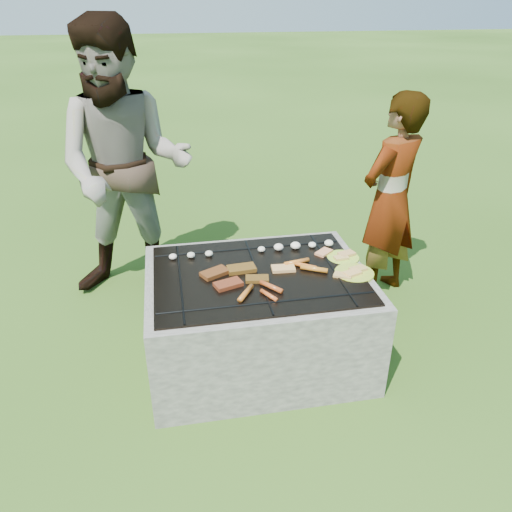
{
  "coord_description": "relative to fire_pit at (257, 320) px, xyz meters",
  "views": [
    {
      "loc": [
        -0.47,
        -2.49,
        2.06
      ],
      "look_at": [
        0.0,
        0.05,
        0.7
      ],
      "focal_mm": 35.0,
      "sensor_mm": 36.0,
      "label": 1
    }
  ],
  "objects": [
    {
      "name": "lawn",
      "position": [
        0.0,
        0.0,
        -0.28
      ],
      "size": [
        60.0,
        60.0,
        0.0
      ],
      "primitive_type": "plane",
      "color": "#264411",
      "rests_on": "ground"
    },
    {
      "name": "fire_pit",
      "position": [
        0.0,
        0.0,
        0.0
      ],
      "size": [
        1.3,
        1.0,
        0.62
      ],
      "color": "gray",
      "rests_on": "ground"
    },
    {
      "name": "mushrooms",
      "position": [
        0.12,
        0.27,
        0.35
      ],
      "size": [
        1.05,
        0.06,
        0.04
      ],
      "color": "silver",
      "rests_on": "fire_pit"
    },
    {
      "name": "pork_slabs",
      "position": [
        -0.15,
        -0.02,
        0.34
      ],
      "size": [
        0.39,
        0.28,
        0.02
      ],
      "color": "brown",
      "rests_on": "fire_pit"
    },
    {
      "name": "sausages",
      "position": [
        0.14,
        -0.1,
        0.34
      ],
      "size": [
        0.57,
        0.42,
        0.03
      ],
      "color": "orange",
      "rests_on": "fire_pit"
    },
    {
      "name": "bread_on_grate",
      "position": [
        0.31,
        0.03,
        0.34
      ],
      "size": [
        0.45,
        0.41,
        0.02
      ],
      "color": "tan",
      "rests_on": "fire_pit"
    },
    {
      "name": "plate_far",
      "position": [
        0.56,
        0.1,
        0.33
      ],
      "size": [
        0.23,
        0.23,
        0.03
      ],
      "color": "yellow",
      "rests_on": "fire_pit"
    },
    {
      "name": "plate_near",
      "position": [
        0.56,
        -0.1,
        0.33
      ],
      "size": [
        0.28,
        0.28,
        0.03
      ],
      "color": "gold",
      "rests_on": "fire_pit"
    },
    {
      "name": "cook",
      "position": [
        1.09,
        0.63,
        0.47
      ],
      "size": [
        0.66,
        0.58,
        1.51
      ],
      "primitive_type": "imported",
      "rotation": [
        0.0,
        0.0,
        3.65
      ],
      "color": "#9F9584",
      "rests_on": "ground"
    },
    {
      "name": "bystander",
      "position": [
        -0.75,
        0.98,
        0.7
      ],
      "size": [
        1.07,
        0.9,
        1.97
      ],
      "primitive_type": "imported",
      "rotation": [
        0.0,
        0.0,
        -0.17
      ],
      "color": "#A8968C",
      "rests_on": "ground"
    }
  ]
}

